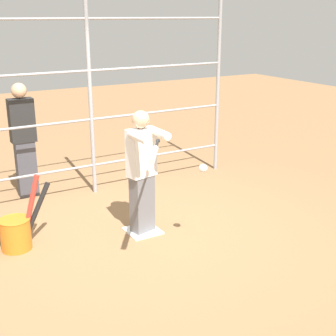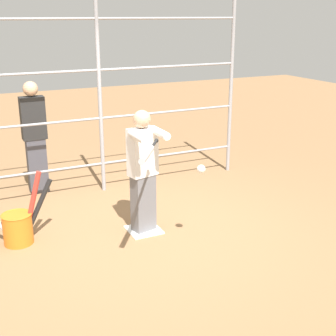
% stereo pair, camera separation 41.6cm
% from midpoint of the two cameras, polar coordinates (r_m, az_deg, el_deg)
% --- Properties ---
extents(ground_plane, '(24.00, 24.00, 0.00)m').
position_cam_midpoint_polar(ground_plane, '(5.97, -5.11, -7.74)').
color(ground_plane, olive).
extents(home_plate, '(0.40, 0.40, 0.02)m').
position_cam_midpoint_polar(home_plate, '(5.96, -5.12, -7.65)').
color(home_plate, white).
rests_on(home_plate, ground).
extents(fence_backstop, '(4.60, 0.06, 2.98)m').
position_cam_midpoint_polar(fence_backstop, '(6.95, -11.19, 8.66)').
color(fence_backstop, '#939399').
rests_on(fence_backstop, ground).
extents(batter, '(0.39, 0.58, 1.54)m').
position_cam_midpoint_polar(batter, '(5.64, -5.28, -0.15)').
color(batter, slate).
rests_on(batter, ground).
extents(baseball_bat_swinging, '(0.55, 0.81, 0.10)m').
position_cam_midpoint_polar(baseball_bat_swinging, '(4.63, -4.28, 1.81)').
color(baseball_bat_swinging, black).
extents(softball_in_flight, '(0.10, 0.10, 0.10)m').
position_cam_midpoint_polar(softball_in_flight, '(5.19, 2.02, -0.05)').
color(softball_in_flight, white).
extents(bat_bucket, '(0.99, 0.48, 0.87)m').
position_cam_midpoint_polar(bat_bucket, '(5.79, -20.05, -7.22)').
color(bat_bucket, orange).
rests_on(bat_bucket, ground).
extents(bystander_behind_fence, '(0.35, 0.22, 1.69)m').
position_cam_midpoint_polar(bystander_behind_fence, '(7.18, -18.80, 3.36)').
color(bystander_behind_fence, '#3F3F47').
rests_on(bystander_behind_fence, ground).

